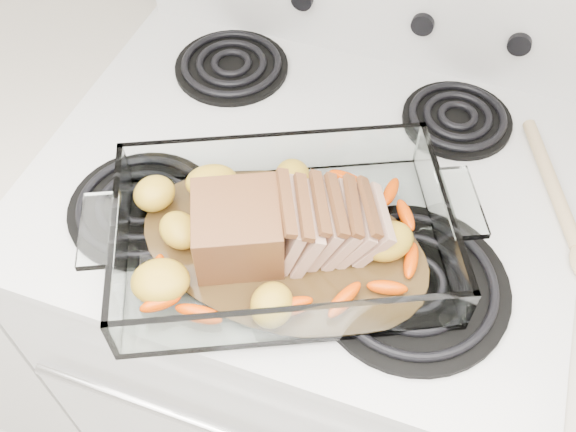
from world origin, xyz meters
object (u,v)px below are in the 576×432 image
(baking_dish, at_px, (283,240))
(electric_range, at_px, (304,312))
(counter_left, at_px, (26,230))
(pork_roast, at_px, (272,224))

(baking_dish, bearing_deg, electric_range, 71.24)
(electric_range, height_order, counter_left, electric_range)
(electric_range, relative_size, counter_left, 1.20)
(pork_roast, bearing_deg, counter_left, -174.46)
(counter_left, bearing_deg, electric_range, 0.10)
(pork_roast, bearing_deg, baking_dish, 19.42)
(baking_dish, bearing_deg, pork_roast, 155.15)
(electric_range, xyz_separation_m, pork_roast, (0.00, -0.17, 0.51))
(electric_range, xyz_separation_m, counter_left, (-0.67, -0.00, -0.02))
(counter_left, xyz_separation_m, baking_dish, (0.68, -0.16, 0.50))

